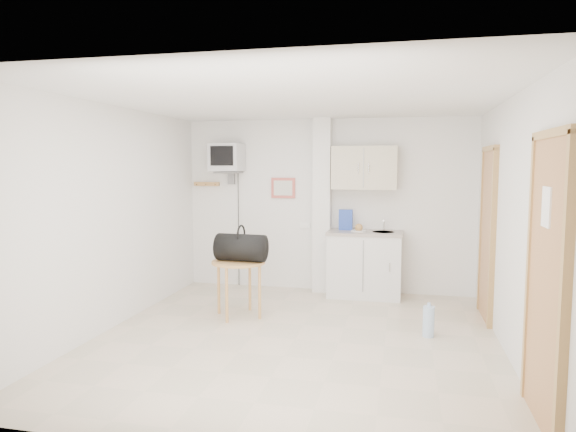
% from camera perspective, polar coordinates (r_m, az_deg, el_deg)
% --- Properties ---
extents(ground, '(4.50, 4.50, 0.00)m').
position_cam_1_polar(ground, '(5.58, 0.77, -13.53)').
color(ground, beige).
rests_on(ground, ground).
extents(room_envelope, '(4.24, 4.54, 2.55)m').
position_cam_1_polar(room_envelope, '(5.32, 3.51, 2.45)').
color(room_envelope, white).
rests_on(room_envelope, ground).
extents(kitchenette, '(1.03, 0.58, 2.10)m').
position_cam_1_polar(kitchenette, '(7.25, 8.50, -2.57)').
color(kitchenette, silver).
rests_on(kitchenette, ground).
extents(crt_television, '(0.44, 0.45, 2.15)m').
position_cam_1_polar(crt_television, '(7.62, -6.80, 6.38)').
color(crt_television, slate).
rests_on(crt_television, ground).
extents(round_table, '(0.65, 0.65, 0.68)m').
position_cam_1_polar(round_table, '(6.26, -5.51, -5.78)').
color(round_table, tan).
rests_on(round_table, ground).
extents(duffel_bag, '(0.62, 0.37, 0.44)m').
position_cam_1_polar(duffel_bag, '(6.21, -5.23, -3.48)').
color(duffel_bag, black).
rests_on(duffel_bag, round_table).
extents(water_bottle, '(0.12, 0.12, 0.37)m').
position_cam_1_polar(water_bottle, '(5.81, 15.35, -11.22)').
color(water_bottle, '#A3C1E3').
rests_on(water_bottle, ground).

